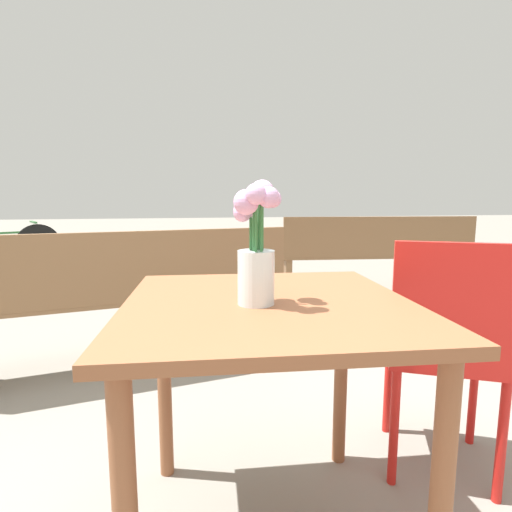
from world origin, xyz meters
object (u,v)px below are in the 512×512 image
Objects in this scene: cafe_chair at (446,343)px; bench_near at (377,253)px; table_front at (268,341)px; bicycle at (3,246)px; bench_middle at (131,295)px; flower_vase at (256,250)px.

bench_near is at bearing 67.42° from cafe_chair.
bench_near reaches higher than table_front.
bicycle is (-3.46, 5.15, -0.18)m from cafe_chair.
cafe_chair is at bearing -43.24° from bench_middle.
flower_vase is at bearing -62.93° from bicycle.
cafe_chair is at bearing -56.09° from bicycle.
table_front is at bearing 37.37° from flower_vase.
bicycle is (-2.77, 5.31, -0.30)m from table_front.
bench_middle is at bearing 111.92° from table_front.
table_front is 0.45× the size of bench_middle.
table_front is at bearing -167.05° from cafe_chair.
bench_middle is (-0.52, 1.30, -0.16)m from table_front.
flower_vase is at bearing -123.39° from bench_near.
bench_middle is (-0.48, 1.33, -0.42)m from flower_vase.
cafe_chair is at bearing -112.58° from bench_near.
bicycle is at bearing 117.07° from flower_vase.
flower_vase is 3.24m from bench_near.
cafe_chair is (0.73, 0.19, -0.38)m from flower_vase.
bench_near is (1.73, 2.65, -0.15)m from table_front.
cafe_chair reaches higher than bench_middle.
bench_near reaches higher than bicycle.
table_front is 0.43× the size of bench_near.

